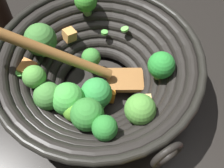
% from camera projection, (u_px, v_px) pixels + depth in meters
% --- Properties ---
extents(ground_plane, '(4.00, 4.00, 0.00)m').
position_uv_depth(ground_plane, '(99.00, 90.00, 0.57)').
color(ground_plane, black).
extents(wok, '(0.37, 0.40, 0.21)m').
position_uv_depth(wok, '(97.00, 71.00, 0.51)').
color(wok, black).
rests_on(wok, ground).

